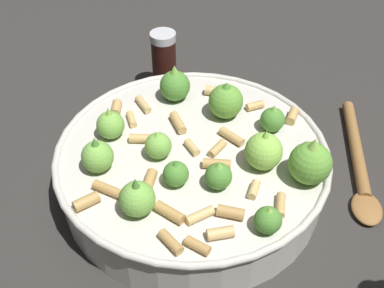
% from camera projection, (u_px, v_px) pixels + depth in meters
% --- Properties ---
extents(ground_plane, '(2.40, 2.40, 0.00)m').
position_uv_depth(ground_plane, '(192.00, 185.00, 0.59)').
color(ground_plane, '#2D2B28').
extents(cooking_pan, '(0.32, 0.32, 0.12)m').
position_uv_depth(cooking_pan, '(194.00, 164.00, 0.56)').
color(cooking_pan, beige).
rests_on(cooking_pan, ground).
extents(pepper_shaker, '(0.04, 0.04, 0.10)m').
position_uv_depth(pepper_shaker, '(164.00, 62.00, 0.71)').
color(pepper_shaker, '#33140F').
rests_on(pepper_shaker, ground).
extents(wooden_spoon, '(0.13, 0.21, 0.02)m').
position_uv_depth(wooden_spoon, '(359.00, 165.00, 0.60)').
color(wooden_spoon, olive).
rests_on(wooden_spoon, ground).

